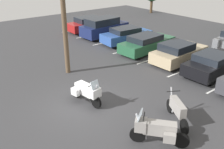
{
  "coord_description": "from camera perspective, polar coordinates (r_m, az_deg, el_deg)",
  "views": [
    {
      "loc": [
        9.33,
        -5.64,
        6.51
      ],
      "look_at": [
        -0.49,
        2.11,
        0.87
      ],
      "focal_mm": 40.47,
      "sensor_mm": 36.0,
      "label": 1
    }
  ],
  "objects": [
    {
      "name": "ground",
      "position": [
        12.72,
        -6.14,
        -6.93
      ],
      "size": [
        44.0,
        44.0,
        0.1
      ],
      "primitive_type": "cube",
      "color": "#38383A"
    },
    {
      "name": "motorcycle_touring",
      "position": [
        12.49,
        -5.72,
        -3.76
      ],
      "size": [
        2.12,
        1.03,
        1.41
      ],
      "color": "black",
      "rests_on": "ground"
    },
    {
      "name": "motorcycle_second",
      "position": [
        9.94,
        10.15,
        -12.16
      ],
      "size": [
        1.83,
        1.56,
        1.43
      ],
      "color": "black",
      "rests_on": "ground"
    },
    {
      "name": "motorcycle_third",
      "position": [
        11.41,
        14.52,
        -7.73
      ],
      "size": [
        2.04,
        1.25,
        1.29
      ],
      "color": "black",
      "rests_on": "ground"
    },
    {
      "name": "parking_stripes",
      "position": [
        19.24,
        11.04,
        4.04
      ],
      "size": [
        21.81,
        4.95,
        0.01
      ],
      "color": "silver",
      "rests_on": "ground"
    },
    {
      "name": "car_red",
      "position": [
        26.04,
        -4.93,
        11.32
      ],
      "size": [
        1.81,
        4.84,
        1.46
      ],
      "color": "maroon",
      "rests_on": "ground"
    },
    {
      "name": "car_navy",
      "position": [
        23.85,
        -1.84,
        10.63
      ],
      "size": [
        2.16,
        4.62,
        1.8
      ],
      "color": "navy",
      "rests_on": "ground"
    },
    {
      "name": "car_blue",
      "position": [
        21.9,
        3.25,
        8.84
      ],
      "size": [
        2.07,
        4.52,
        1.39
      ],
      "color": "#2D519E",
      "rests_on": "ground"
    },
    {
      "name": "car_green",
      "position": [
        19.86,
        7.89,
        6.99
      ],
      "size": [
        2.12,
        4.92,
        1.38
      ],
      "color": "#235638",
      "rests_on": "ground"
    },
    {
      "name": "car_tan",
      "position": [
        18.12,
        14.82,
        4.76
      ],
      "size": [
        2.04,
        4.39,
        1.47
      ],
      "color": "tan",
      "rests_on": "ground"
    },
    {
      "name": "car_black",
      "position": [
        16.96,
        22.03,
        2.32
      ],
      "size": [
        2.06,
        4.7,
        1.38
      ],
      "color": "black",
      "rests_on": "ground"
    }
  ]
}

